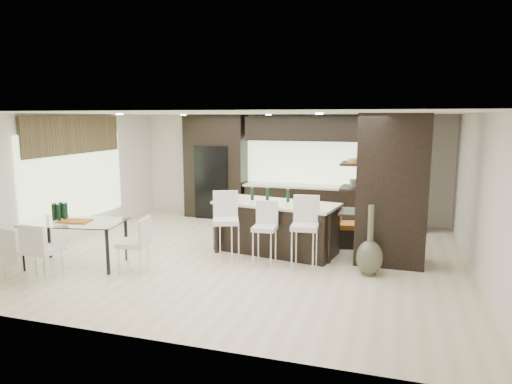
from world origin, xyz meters
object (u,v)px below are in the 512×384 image
(chair_near, at_px, (44,254))
(chair_end, at_px, (133,247))
(stool_left, at_px, (226,234))
(stool_mid, at_px, (265,239))
(kitchen_island, at_px, (276,227))
(dining_table, at_px, (77,244))
(floor_vase, at_px, (370,240))
(bench, at_px, (324,234))
(chair_far, at_px, (19,254))
(stool_right, at_px, (305,240))

(chair_near, xyz_separation_m, chair_end, (1.15, 0.79, -0.01))
(stool_left, distance_m, stool_mid, 0.73)
(kitchen_island, bearing_deg, dining_table, -139.35)
(chair_near, bearing_deg, floor_vase, 20.20)
(bench, bearing_deg, stool_mid, -131.02)
(bench, relative_size, chair_near, 1.45)
(stool_left, bearing_deg, floor_vase, -21.59)
(kitchen_island, distance_m, chair_near, 4.15)
(chair_far, bearing_deg, chair_near, 3.10)
(stool_left, distance_m, chair_near, 3.05)
(stool_left, relative_size, stool_right, 1.01)
(chair_near, bearing_deg, dining_table, 90.37)
(dining_table, distance_m, chair_far, 0.93)
(stool_right, bearing_deg, chair_far, -162.52)
(chair_end, bearing_deg, stool_mid, -72.80)
(stool_right, bearing_deg, bench, 81.14)
(stool_left, distance_m, dining_table, 2.66)
(chair_near, bearing_deg, kitchen_island, 40.23)
(stool_right, relative_size, bench, 0.80)
(stool_mid, relative_size, floor_vase, 0.77)
(bench, bearing_deg, floor_vase, -69.19)
(kitchen_island, height_order, stool_left, stool_left)
(stool_left, bearing_deg, chair_far, -170.46)
(stool_mid, bearing_deg, floor_vase, -3.29)
(stool_left, height_order, floor_vase, floor_vase)
(stool_right, relative_size, floor_vase, 0.86)
(bench, relative_size, dining_table, 0.77)
(chair_near, distance_m, chair_far, 0.53)
(chair_near, bearing_deg, chair_end, 34.80)
(floor_vase, bearing_deg, stool_mid, 179.03)
(stool_left, xyz_separation_m, stool_mid, (0.73, 0.03, -0.06))
(dining_table, distance_m, chair_end, 1.16)
(bench, relative_size, chair_far, 1.63)
(kitchen_island, height_order, chair_near, kitchen_island)
(bench, distance_m, floor_vase, 1.87)
(stool_left, distance_m, stool_right, 1.46)
(stool_mid, height_order, chair_near, stool_mid)
(chair_far, height_order, chair_end, chair_end)
(kitchen_island, bearing_deg, bench, 49.89)
(kitchen_island, relative_size, chair_end, 2.73)
(chair_far, bearing_deg, stool_mid, 32.12)
(dining_table, height_order, chair_end, chair_end)
(stool_right, distance_m, floor_vase, 1.11)
(kitchen_island, xyz_separation_m, dining_table, (-3.19, -1.87, -0.09))
(stool_mid, height_order, stool_right, stool_right)
(bench, bearing_deg, dining_table, -159.29)
(stool_left, height_order, chair_near, stool_left)
(stool_left, relative_size, bench, 0.81)
(stool_left, distance_m, floor_vase, 2.57)
(stool_right, relative_size, dining_table, 0.62)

